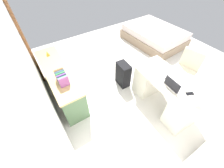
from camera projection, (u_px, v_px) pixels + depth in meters
name	position (u px, v px, depth m)	size (l,w,h in m)	color
ground_plane	(140.00, 73.00, 3.84)	(5.69, 5.69, 0.00)	silver
wall_back	(27.00, 63.00, 1.97)	(4.21, 0.10, 2.73)	white
door_wooden	(23.00, 37.00, 3.14)	(0.88, 0.05, 2.04)	brown
desk	(165.00, 93.00, 2.87)	(1.47, 0.74, 0.74)	silver
office_chair	(184.00, 73.00, 3.24)	(0.56, 0.56, 0.94)	black
credenza	(61.00, 82.00, 3.09)	(1.80, 0.48, 0.74)	#4C6B47
bed	(154.00, 35.00, 4.76)	(1.98, 1.51, 0.58)	gray
suitcase_black	(123.00, 74.00, 3.36)	(0.36, 0.22, 0.61)	black
laptop	(174.00, 86.00, 2.46)	(0.32, 0.24, 0.21)	silver
computer_mouse	(164.00, 77.00, 2.65)	(0.06, 0.10, 0.03)	white
cell_phone_near_laptop	(190.00, 94.00, 2.39)	(0.07, 0.14, 0.01)	black
desk_lamp	(201.00, 90.00, 2.12)	(0.16, 0.11, 0.34)	silver
book_row	(62.00, 78.00, 2.52)	(0.27, 0.17, 0.23)	#A1539F
figurine_small	(47.00, 53.00, 3.11)	(0.08, 0.08, 0.11)	gold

